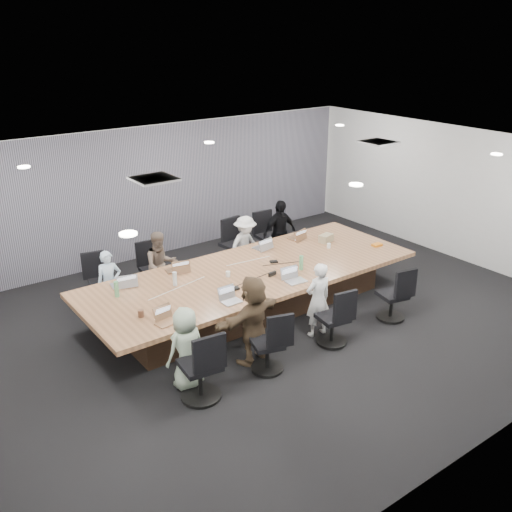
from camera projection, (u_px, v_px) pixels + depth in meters
floor at (270, 320)px, 9.80m from camera, size 10.00×8.00×0.00m
ceiling at (271, 158)px, 8.75m from camera, size 10.00×8.00×0.00m
wall_back at (157, 191)px, 12.26m from camera, size 10.00×0.00×2.80m
wall_front at (492, 347)px, 6.29m from camera, size 10.00×0.00×2.80m
wall_right at (458, 194)px, 12.03m from camera, size 0.00×8.00×2.80m
curtain at (159, 191)px, 12.20m from camera, size 9.80×0.04×2.80m
conference_table at (253, 288)px, 10.02m from camera, size 6.00×2.20×0.74m
chair_0 at (103, 286)px, 10.16m from camera, size 0.61×0.61×0.76m
chair_1 at (153, 274)px, 10.71m from camera, size 0.52×0.52×0.72m
chair_2 at (235, 248)px, 11.72m from camera, size 0.66×0.66×0.88m
chair_3 at (269, 240)px, 12.20m from camera, size 0.64×0.64×0.86m
chair_4 at (200, 370)px, 7.58m from camera, size 0.65×0.65×0.86m
chair_5 at (267, 348)px, 8.23m from camera, size 0.63×0.63×0.74m
chair_6 at (332, 322)px, 8.93m from camera, size 0.58×0.58×0.75m
chair_7 at (392, 299)px, 9.70m from camera, size 0.60×0.60×0.75m
person_0 at (109, 283)px, 9.82m from camera, size 0.46×0.35×1.15m
laptop_0 at (122, 285)px, 9.35m from camera, size 0.38×0.29×0.02m
person_1 at (161, 266)px, 10.35m from camera, size 0.68×0.56×1.29m
laptop_1 at (175, 270)px, 9.90m from camera, size 0.36×0.28×0.02m
person_2 at (245, 246)px, 11.39m from camera, size 0.86×0.59×1.22m
laptop_2 at (262, 247)px, 10.93m from camera, size 0.38×0.29×0.02m
person_3 at (279, 233)px, 11.84m from camera, size 0.82×0.35×1.39m
laptop_3 at (297, 238)px, 11.41m from camera, size 0.38×0.30×0.02m
person_4 at (186, 348)px, 7.78m from camera, size 0.63×0.45×1.20m
laptop_4 at (166, 323)px, 8.14m from camera, size 0.32×0.24×0.02m
person_5 at (253, 319)px, 8.37m from camera, size 1.33×0.65×1.37m
laptop_5 at (232, 302)px, 8.76m from camera, size 0.30×0.20×0.02m
person_6 at (318, 300)px, 9.10m from camera, size 0.49×0.34×1.26m
laptop_6 at (296, 281)px, 9.47m from camera, size 0.35×0.26×0.02m
bottle_green_left at (117, 289)px, 8.90m from camera, size 0.07×0.07×0.26m
bottle_green_right at (301, 263)px, 9.90m from camera, size 0.09×0.09×0.26m
bottle_clear at (175, 279)px, 9.30m from camera, size 0.09×0.09×0.23m
cup_white_far at (228, 274)px, 9.65m from camera, size 0.10×0.10×0.09m
cup_white_near at (329, 246)px, 10.90m from camera, size 0.07×0.07×0.09m
mug_brown at (141, 313)px, 8.31m from camera, size 0.11×0.11×0.11m
mic_left at (234, 289)px, 9.19m from camera, size 0.18×0.13×0.03m
mic_right at (274, 262)px, 10.24m from camera, size 0.16×0.14×0.03m
stapler at (272, 274)px, 9.69m from camera, size 0.18×0.09×0.06m
canvas_bag at (326, 238)px, 11.20m from camera, size 0.31×0.23×0.15m
snack_packet at (377, 245)px, 11.01m from camera, size 0.20×0.14×0.04m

